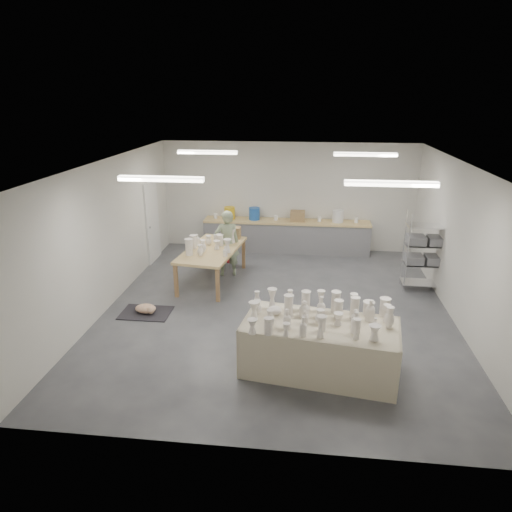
# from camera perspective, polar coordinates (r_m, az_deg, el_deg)

# --- Properties ---
(room) EXTENTS (8.00, 8.02, 3.00)m
(room) POSITION_cam_1_polar(r_m,az_deg,el_deg) (8.95, 2.16, 5.59)
(room) COLOR #424449
(room) RESTS_ON ground
(back_counter) EXTENTS (4.60, 0.60, 1.24)m
(back_counter) POSITION_cam_1_polar(r_m,az_deg,el_deg) (12.82, 3.76, 2.66)
(back_counter) COLOR tan
(back_counter) RESTS_ON ground
(wire_shelf) EXTENTS (0.88, 0.48, 1.80)m
(wire_shelf) POSITION_cam_1_polar(r_m,az_deg,el_deg) (10.84, 20.36, 0.61)
(wire_shelf) COLOR silver
(wire_shelf) RESTS_ON ground
(drying_table) EXTENTS (2.55, 1.48, 1.22)m
(drying_table) POSITION_cam_1_polar(r_m,az_deg,el_deg) (7.44, 7.95, -10.92)
(drying_table) COLOR olive
(drying_table) RESTS_ON ground
(work_table) EXTENTS (1.38, 2.32, 1.19)m
(work_table) POSITION_cam_1_polar(r_m,az_deg,el_deg) (10.72, -5.32, 1.14)
(work_table) COLOR tan
(work_table) RESTS_ON ground
(rug) EXTENTS (1.00, 0.70, 0.02)m
(rug) POSITION_cam_1_polar(r_m,az_deg,el_deg) (9.63, -13.59, -6.91)
(rug) COLOR black
(rug) RESTS_ON ground
(cat) EXTENTS (0.47, 0.37, 0.18)m
(cat) POSITION_cam_1_polar(r_m,az_deg,el_deg) (9.57, -13.55, -6.41)
(cat) COLOR white
(cat) RESTS_ON rug
(potter) EXTENTS (0.68, 0.54, 1.63)m
(potter) POSITION_cam_1_polar(r_m,az_deg,el_deg) (11.02, -3.63, 1.59)
(potter) COLOR #90A17C
(potter) RESTS_ON ground
(red_stool) EXTENTS (0.42, 0.42, 0.30)m
(red_stool) POSITION_cam_1_polar(r_m,az_deg,el_deg) (11.45, -3.34, -0.62)
(red_stool) COLOR red
(red_stool) RESTS_ON ground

